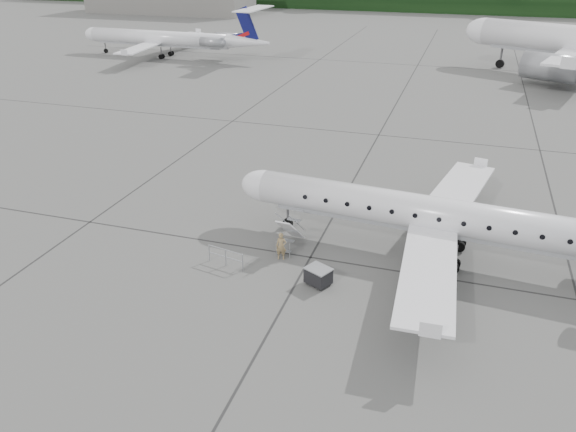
% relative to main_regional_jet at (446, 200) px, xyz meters
% --- Properties ---
extents(ground, '(320.00, 320.00, 0.00)m').
position_rel_main_regional_jet_xyz_m(ground, '(-2.36, -6.75, -3.52)').
color(ground, '#5A5A58').
rests_on(ground, ground).
extents(main_regional_jet, '(29.03, 22.03, 7.03)m').
position_rel_main_regional_jet_xyz_m(main_regional_jet, '(0.00, 0.00, 0.00)').
color(main_regional_jet, white).
rests_on(main_regional_jet, ground).
extents(airstair, '(1.06, 2.55, 2.20)m').
position_rel_main_regional_jet_xyz_m(airstair, '(-8.26, -1.57, -2.41)').
color(airstair, white).
rests_on(airstair, ground).
extents(passenger, '(0.65, 0.49, 1.59)m').
position_rel_main_regional_jet_xyz_m(passenger, '(-8.38, -2.96, -2.72)').
color(passenger, '#8F774E').
rests_on(passenger, ground).
extents(safety_railing, '(2.17, 0.52, 1.00)m').
position_rel_main_regional_jet_xyz_m(safety_railing, '(-11.03, -4.59, -3.02)').
color(safety_railing, '#96999E').
rests_on(safety_railing, ground).
extents(baggage_cart, '(1.49, 1.39, 1.03)m').
position_rel_main_regional_jet_xyz_m(baggage_cart, '(-5.74, -4.87, -3.00)').
color(baggage_cart, black).
rests_on(baggage_cart, ground).
extents(bg_regional_left, '(30.07, 22.06, 7.73)m').
position_rel_main_regional_jet_xyz_m(bg_regional_left, '(-45.34, 49.50, 0.35)').
color(bg_regional_left, white).
rests_on(bg_regional_left, ground).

